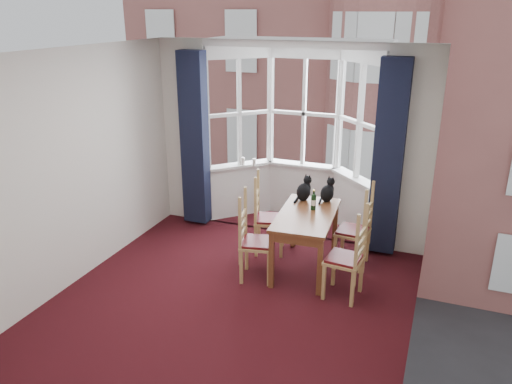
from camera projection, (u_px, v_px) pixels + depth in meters
The scene contains 22 objects.
floor at pixel (225, 309), 5.64m from camera, with size 4.50×4.50×0.00m, color black.
ceiling at pixel (219, 53), 4.67m from camera, with size 4.50×4.50×0.00m, color white.
wall_left at pixel (67, 172), 5.84m from camera, with size 4.50×4.50×0.00m, color silver.
wall_right at pixel (425, 221), 4.47m from camera, with size 4.50×4.50×0.00m, color silver.
wall_near at pixel (74, 307), 3.19m from camera, with size 4.00×4.00×0.00m, color silver.
wall_back_pier_left at pixel (187, 133), 7.68m from camera, with size 0.70×0.12×2.80m, color silver.
wall_back_pier_right at pixel (408, 154), 6.56m from camera, with size 0.70×0.12×2.80m, color silver.
bay_window at pixel (299, 135), 7.56m from camera, with size 2.76×0.94×2.80m.
curtain_left at pixel (195, 140), 7.46m from camera, with size 0.38×0.22×2.60m, color black.
curtain_right at pixel (388, 159), 6.50m from camera, with size 0.38×0.22×2.60m, color black.
dining_table at pixel (306, 221), 6.31m from camera, with size 0.78×1.33×0.77m.
chair_left_near at pixel (250, 243), 6.16m from camera, with size 0.48×0.49×0.92m.
chair_left_far at pixel (263, 220), 6.85m from camera, with size 0.50×0.51×0.92m.
chair_right_near at pixel (352, 261), 5.71m from camera, with size 0.44×0.46×0.92m.
chair_right_far at pixel (360, 233), 6.44m from camera, with size 0.43×0.45×0.92m.
cat_left at pixel (304, 190), 6.68m from camera, with size 0.26×0.30×0.35m.
cat_right at pixel (328, 192), 6.64m from camera, with size 0.24×0.28×0.34m.
wine_bottle at pixel (314, 201), 6.36m from camera, with size 0.07×0.07×0.27m.
candle_tall at pixel (243, 161), 7.88m from camera, with size 0.06×0.06×0.12m, color white.
candle_short at pixel (254, 162), 7.85m from camera, with size 0.06×0.06×0.11m, color white.
street at pixel (413, 145), 35.91m from camera, with size 80.00×80.00×0.00m, color #333335.
tenement_building at pixel (392, 58), 17.34m from camera, with size 18.40×7.80×15.20m.
Camera 1 is at (2.08, -4.38, 3.19)m, focal length 35.00 mm.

